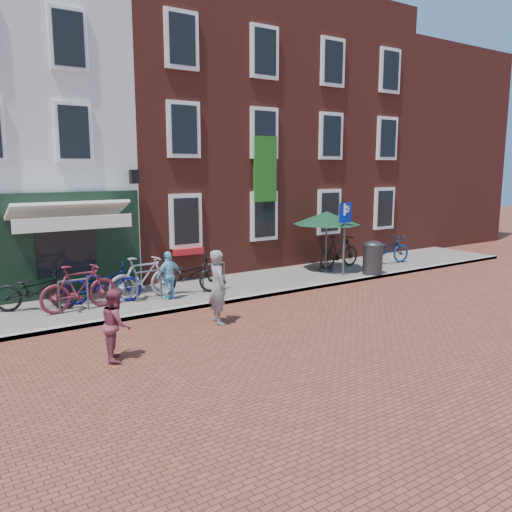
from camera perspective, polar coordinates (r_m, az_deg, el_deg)
ground at (r=14.08m, az=-4.01°, el=-5.42°), size 80.00×80.00×0.00m
sidewalk at (r=15.81m, az=-3.59°, el=-3.54°), size 24.00×3.00×0.10m
building_brick_mid at (r=20.77m, az=-9.19°, el=13.28°), size 6.00×8.00×10.00m
building_brick_right at (r=23.93m, az=4.31°, el=12.89°), size 6.00×8.00×10.00m
filler_right at (r=28.38m, az=14.86°, el=11.09°), size 7.00×8.00×9.00m
litter_bin at (r=17.91m, az=12.70°, el=0.02°), size 0.66×0.66×1.21m
parking_sign at (r=17.35m, az=9.70°, el=3.26°), size 0.50×0.08×2.43m
parasol at (r=18.09m, az=7.77°, el=4.42°), size 2.32×2.32×2.17m
woman at (r=12.30m, az=-4.19°, el=-3.41°), size 0.52×0.71×1.77m
boy at (r=10.40m, az=-15.09°, el=-7.24°), size 0.71×0.81×1.39m
cafe_person at (r=14.32m, az=-9.52°, el=-2.12°), size 0.83×0.47×1.33m
bicycle_0 at (r=14.21m, az=-23.02°, el=-3.42°), size 2.14×1.42×1.06m
bicycle_1 at (r=13.79m, az=-18.81°, el=-3.30°), size 1.99×0.67×1.18m
bicycle_2 at (r=14.37m, az=-16.48°, el=-2.90°), size 2.14×1.31×1.06m
bicycle_3 at (r=14.53m, az=-12.28°, el=-2.34°), size 1.98×0.63×1.18m
bicycle_4 at (r=14.97m, az=-7.52°, el=-2.08°), size 2.14×1.34×1.06m
bicycle_5 at (r=18.75m, az=9.11°, el=0.45°), size 2.00×0.70×1.18m
bicycle_6 at (r=19.95m, az=14.15°, el=0.66°), size 2.10×0.97×1.06m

